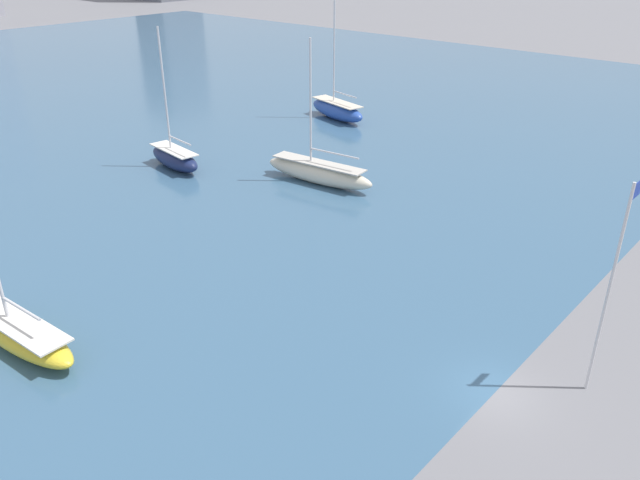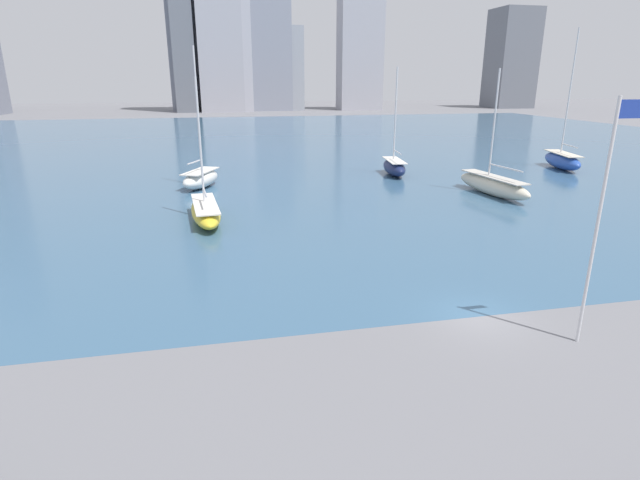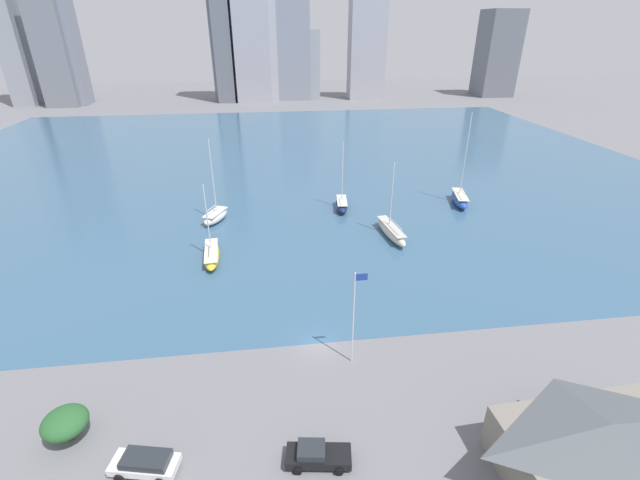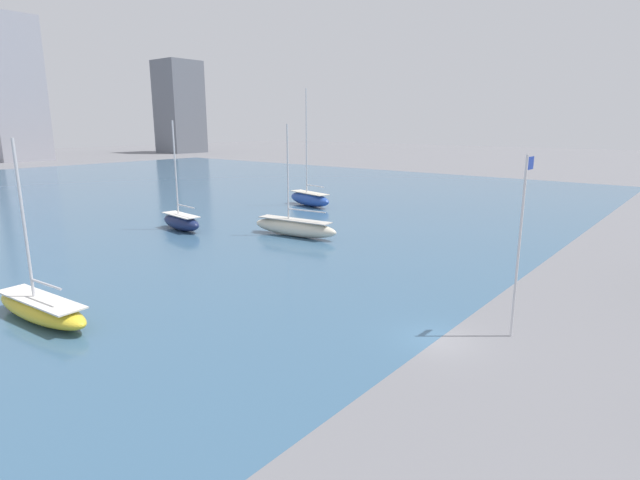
% 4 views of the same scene
% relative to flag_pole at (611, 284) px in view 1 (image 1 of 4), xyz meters
% --- Properties ---
extents(ground_plane, '(500.00, 500.00, 0.00)m').
position_rel_flag_pole_xyz_m(ground_plane, '(-3.18, 3.06, -5.66)').
color(ground_plane, slate).
extents(flag_pole, '(1.24, 0.14, 10.37)m').
position_rel_flag_pole_xyz_m(flag_pole, '(0.00, 0.00, 0.00)').
color(flag_pole, silver).
rests_on(flag_pole, ground_plane).
extents(sailboat_cream, '(3.17, 10.74, 11.97)m').
position_rel_flag_pole_xyz_m(sailboat_cream, '(11.75, 27.30, -4.65)').
color(sailboat_cream, beige).
rests_on(sailboat_cream, harbor_water).
extents(sailboat_navy, '(3.02, 7.29, 12.34)m').
position_rel_flag_pole_xyz_m(sailboat_navy, '(5.96, 39.62, -4.64)').
color(sailboat_navy, '#19234C').
rests_on(sailboat_navy, harbor_water).
extents(sailboat_blue, '(4.36, 9.17, 16.92)m').
position_rel_flag_pole_xyz_m(sailboat_blue, '(28.60, 39.36, -4.53)').
color(sailboat_blue, '#284CA8').
rests_on(sailboat_blue, harbor_water).
extents(sailboat_yellow, '(2.95, 9.47, 11.17)m').
position_rel_flag_pole_xyz_m(sailboat_yellow, '(-16.06, 23.50, -4.84)').
color(sailboat_yellow, yellow).
rests_on(sailboat_yellow, harbor_water).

